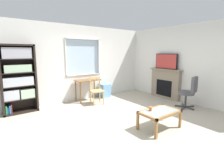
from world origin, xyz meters
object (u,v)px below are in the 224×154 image
(bookshelf, at_px, (18,77))
(sippy_cup, at_px, (151,109))
(wooden_chair, at_px, (96,90))
(office_chair, at_px, (189,91))
(plastic_drawer_unit, at_px, (104,90))
(tv, at_px, (166,61))
(desk_under_window, at_px, (88,83))
(fireplace, at_px, (165,83))
(coffee_table, at_px, (160,114))

(bookshelf, xyz_separation_m, sippy_cup, (2.21, -2.92, -0.57))
(wooden_chair, xyz_separation_m, office_chair, (2.04, -2.10, 0.09))
(plastic_drawer_unit, distance_m, tv, 2.57)
(desk_under_window, xyz_separation_m, wooden_chair, (0.05, -0.51, -0.16))
(fireplace, relative_size, tv, 1.42)
(fireplace, distance_m, coffee_table, 2.76)
(wooden_chair, bearing_deg, desk_under_window, 95.27)
(tv, xyz_separation_m, coffee_table, (-2.28, -1.51, -1.03))
(tv, bearing_deg, plastic_drawer_unit, 139.70)
(office_chair, bearing_deg, bookshelf, 147.23)
(plastic_drawer_unit, height_order, tv, tv)
(bookshelf, height_order, wooden_chair, bookshelf)
(bookshelf, distance_m, plastic_drawer_unit, 2.99)
(bookshelf, xyz_separation_m, fireplace, (4.66, -1.55, -0.48))
(sippy_cup, bearing_deg, fireplace, 29.30)
(desk_under_window, distance_m, office_chair, 3.34)
(wooden_chair, height_order, sippy_cup, wooden_chair)
(bookshelf, height_order, fireplace, bookshelf)
(fireplace, bearing_deg, office_chair, -110.47)
(office_chair, bearing_deg, wooden_chair, 134.14)
(coffee_table, bearing_deg, fireplace, 33.32)
(desk_under_window, relative_size, plastic_drawer_unit, 1.68)
(plastic_drawer_unit, bearing_deg, coffee_table, -99.83)
(plastic_drawer_unit, bearing_deg, wooden_chair, -141.08)
(wooden_chair, bearing_deg, office_chair, -45.86)
(tv, distance_m, sippy_cup, 2.95)
(bookshelf, distance_m, fireplace, 4.94)
(bookshelf, distance_m, wooden_chair, 2.35)
(desk_under_window, xyz_separation_m, fireplace, (2.52, -1.44, -0.07))
(bookshelf, relative_size, wooden_chair, 2.16)
(wooden_chair, relative_size, coffee_table, 0.99)
(wooden_chair, relative_size, sippy_cup, 10.00)
(plastic_drawer_unit, height_order, coffee_table, plastic_drawer_unit)
(fireplace, relative_size, sippy_cup, 14.21)
(tv, height_order, office_chair, tv)
(sippy_cup, bearing_deg, desk_under_window, 91.41)
(plastic_drawer_unit, xyz_separation_m, coffee_table, (-0.52, -3.00, 0.10))
(desk_under_window, height_order, coffee_table, desk_under_window)
(fireplace, bearing_deg, tv, 180.00)
(desk_under_window, xyz_separation_m, sippy_cup, (0.07, -2.82, -0.16))
(tv, bearing_deg, fireplace, -0.00)
(fireplace, height_order, office_chair, fireplace)
(fireplace, distance_m, sippy_cup, 2.81)
(bookshelf, bearing_deg, sippy_cup, -52.91)
(desk_under_window, distance_m, tv, 2.99)
(desk_under_window, bearing_deg, wooden_chair, -84.73)
(bookshelf, xyz_separation_m, coffee_table, (2.37, -3.06, -0.68))
(fireplace, height_order, coffee_table, fireplace)
(coffee_table, bearing_deg, office_chair, 10.27)
(tv, bearing_deg, bookshelf, 161.57)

